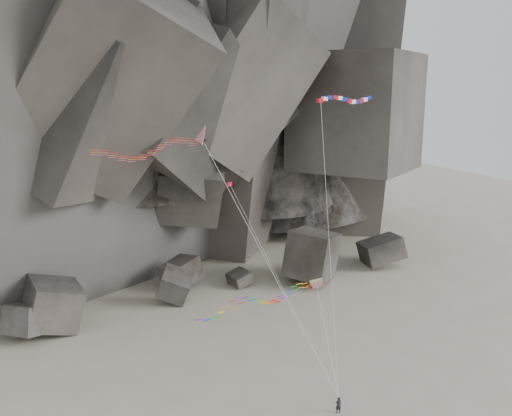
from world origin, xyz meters
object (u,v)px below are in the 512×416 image
banner_kite (345,103)px  delta_kite (143,149)px  kite_flyer (338,404)px  parafoil_kite (255,300)px  pennant_kite (251,227)px

banner_kite → delta_kite: bearing=-179.9°
kite_flyer → parafoil_kite: 13.92m
parafoil_kite → delta_kite: bearing=-161.7°
kite_flyer → parafoil_kite: size_ratio=0.13×
parafoil_kite → kite_flyer: bearing=-38.2°
banner_kite → parafoil_kite: size_ratio=1.94×
delta_kite → parafoil_kite: 20.98m
kite_flyer → delta_kite: 33.37m
kite_flyer → pennant_kite: pennant_kite is taller
delta_kite → parafoil_kite: size_ratio=1.81×
kite_flyer → banner_kite: banner_kite is taller
parafoil_kite → pennant_kite: size_ratio=0.70×
delta_kite → banner_kite: banner_kite is taller
delta_kite → pennant_kite: bearing=6.4°
banner_kite → parafoil_kite: bearing=177.3°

